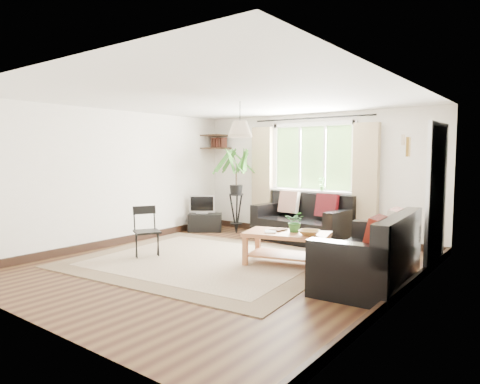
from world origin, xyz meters
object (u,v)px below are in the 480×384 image
Objects in this scene: coffee_table at (287,249)px; tv_stand at (205,222)px; sofa_back at (302,219)px; folding_chair at (147,233)px; palm_stand at (236,191)px; sofa_right at (369,250)px.

coffee_table is 3.13m from tv_stand.
folding_chair is (-1.30, -2.59, -0.02)m from sofa_back.
palm_stand is (-1.51, -0.04, 0.45)m from sofa_back.
coffee_table is (-1.27, 0.15, -0.18)m from sofa_right.
coffee_table is 0.68× the size of palm_stand.
folding_chair reaches higher than tv_stand.
folding_chair is (-1.97, -0.93, 0.15)m from coffee_table.
sofa_right is 1.29m from coffee_table.
sofa_back is at bearing 112.04° from coffee_table.
coffee_table is 1.50× the size of folding_chair.
palm_stand reaches higher than sofa_right.
sofa_back is 1.02× the size of palm_stand.
tv_stand is (-2.14, -0.30, -0.23)m from sofa_back.
sofa_back is 1.80m from coffee_table.
sofa_back is 2.90m from folding_chair.
palm_stand is at bearing -173.73° from sofa_back.
sofa_right reaches higher than folding_chair.
palm_stand is 2.60m from folding_chair.
sofa_back is 2.66m from sofa_right.
palm_stand is at bearing 143.38° from coffee_table.
sofa_right is 3.91m from palm_stand.
tv_stand is at bearing -114.70° from sofa_right.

